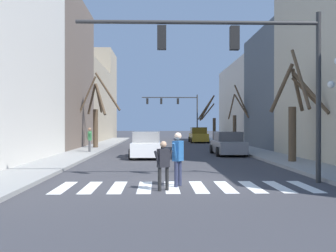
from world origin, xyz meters
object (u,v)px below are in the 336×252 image
Objects in this scene: pedestrian_near_right_corner at (178,155)px; street_tree_left_far at (211,120)px; car_parked_right_mid at (198,135)px; street_tree_right_near at (295,111)px; street_tree_left_mid at (97,113)px; traffic_signal_near at (244,56)px; pedestrian_crossing_street at (90,137)px; traffic_signal_far at (177,106)px; car_parked_left_near at (147,145)px; car_driving_toward_lane at (228,144)px; pedestrian_waiting_at_curb at (163,161)px; street_tree_right_far at (236,121)px.

pedestrian_near_right_corner is 0.33× the size of street_tree_left_far.
car_parked_right_mid is at bearing 19.88° from pedestrian_near_right_corner.
street_tree_left_mid is (-12.42, 13.24, 0.31)m from street_tree_right_near.
traffic_signal_near reaches higher than pedestrian_crossing_street.
street_tree_right_near is (4.48, -36.25, -2.02)m from traffic_signal_far.
car_parked_left_near reaches higher than car_driving_toward_lane.
car_parked_right_mid is 33.99m from pedestrian_waiting_at_curb.
traffic_signal_near is at bearing -100.68° from street_tree_right_far.
car_parked_right_mid is 0.80× the size of street_tree_right_far.
car_driving_toward_lane is 15.38m from pedestrian_waiting_at_curb.
street_tree_right_near is at bearing -90.82° from street_tree_right_far.
street_tree_left_mid reaches higher than car_parked_left_near.
street_tree_right_near is (7.07, 8.05, 1.89)m from pedestrian_waiting_at_curb.
traffic_signal_near is at bearing 172.28° from car_driving_toward_lane.
street_tree_right_near reaches higher than street_tree_right_far.
street_tree_right_near is (-0.24, -16.79, 0.38)m from street_tree_right_far.
traffic_signal_near is 16.77m from pedestrian_crossing_street.
pedestrian_waiting_at_curb is at bearing 172.12° from car_parked_right_mid.
pedestrian_waiting_at_curb is at bearing 176.31° from pedestrian_near_right_corner.
pedestrian_near_right_corner is at bearing -92.74° from traffic_signal_far.
traffic_signal_far is 29.62m from pedestrian_crossing_street.
street_tree_right_near is (6.57, 7.20, 1.74)m from pedestrian_near_right_corner.
car_parked_right_mid is 0.83× the size of street_tree_left_far.
street_tree_right_near reaches higher than car_parked_left_near.
car_driving_toward_lane is 19.03m from car_parked_right_mid.
street_tree_right_far is (0.90, -11.01, -0.28)m from street_tree_left_far.
street_tree_left_far is (3.82, -8.44, -2.12)m from traffic_signal_far.
street_tree_right_far reaches higher than car_parked_right_mid.
street_tree_right_near reaches higher than pedestrian_waiting_at_curb.
car_driving_toward_lane is 9.83m from pedestrian_crossing_street.
traffic_signal_near is at bearing -67.27° from street_tree_left_mid.
pedestrian_crossing_street is at bearing 79.30° from pedestrian_waiting_at_curb.
street_tree_right_far is (4.72, -19.46, -2.40)m from traffic_signal_far.
street_tree_left_far reaches higher than car_parked_right_mid.
pedestrian_near_right_corner reaches higher than car_parked_right_mid.
car_parked_right_mid is at bearing 53.83° from pedestrian_waiting_at_curb.
traffic_signal_far is 43.65m from pedestrian_near_right_corner.
street_tree_left_mid is (-8.27, 19.74, -1.43)m from traffic_signal_near.
traffic_signal_far is 9.51m from street_tree_left_far.
car_driving_toward_lane is 14.41m from pedestrian_near_right_corner.
traffic_signal_far reaches higher than car_driving_toward_lane.
traffic_signal_near is 42.75m from traffic_signal_far.
street_tree_right_near is (12.12, -7.87, 1.64)m from pedestrian_crossing_street.
street_tree_right_near is at bearing 57.44° from traffic_signal_near.
street_tree_left_far is at bearing 51.07° from street_tree_left_mid.
car_driving_toward_lane is at bearing -33.50° from street_tree_left_mid.
traffic_signal_far is 44.54m from pedestrian_waiting_at_curb.
traffic_signal_near is at bearing 176.91° from car_parked_right_mid.
street_tree_right_far is (7.31, 24.84, 1.51)m from pedestrian_waiting_at_curb.
street_tree_right_far reaches higher than street_tree_left_far.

